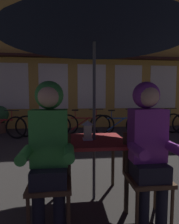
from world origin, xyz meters
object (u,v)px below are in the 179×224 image
object	(u,v)px
cafe_table	(94,148)
lantern	(88,130)
bicycle_fourth	(120,124)
bicycle_third	(84,124)
bicycle_second	(43,125)
chair_left	(51,175)
person_left_hooded	(49,140)
chair_right	(145,170)
bicycle_nearest	(0,127)
bicycle_fifth	(159,123)
person_right_hooded	(148,138)
patio_umbrella	(94,25)

from	to	relation	value
cafe_table	lantern	size ratio (longest dim) A/B	3.20
bicycle_fourth	bicycle_third	bearing A→B (deg)	170.29
cafe_table	bicycle_fourth	world-z (taller)	bicycle_fourth
lantern	bicycle_second	xyz separation A→B (m)	(-0.99, 3.60, -0.51)
cafe_table	chair_left	distance (m)	0.62
person_left_hooded	bicycle_second	bearing A→B (deg)	98.29
lantern	chair_right	bearing A→B (deg)	-33.04
bicycle_nearest	bicycle_third	world-z (taller)	same
person_left_hooded	bicycle_fifth	bearing A→B (deg)	52.15
bicycle_fifth	person_right_hooded	bearing A→B (deg)	-118.49
patio_umbrella	chair_right	xyz separation A→B (m)	(0.48, -0.37, -1.57)
person_right_hooded	bicycle_fifth	bearing A→B (deg)	61.51
bicycle_fourth	bicycle_fifth	size ratio (longest dim) A/B	1.00
cafe_table	person_right_hooded	size ratio (longest dim) A/B	0.53
person_left_hooded	bicycle_third	bearing A→B (deg)	80.70
chair_right	bicycle_fifth	world-z (taller)	chair_right
cafe_table	person_left_hooded	xyz separation A→B (m)	(-0.48, -0.43, 0.21)
bicycle_nearest	bicycle_fourth	size ratio (longest dim) A/B	0.98
bicycle_nearest	bicycle_fifth	size ratio (longest dim) A/B	0.98
lantern	chair_left	bearing A→B (deg)	-137.92
patio_umbrella	chair_right	bearing A→B (deg)	-37.55
lantern	bicycle_third	size ratio (longest dim) A/B	0.14
lantern	bicycle_nearest	distance (m)	4.21
chair_right	bicycle_fifth	bearing A→B (deg)	61.17
person_left_hooded	lantern	bearing A→B (deg)	46.24
bicycle_second	bicycle_third	world-z (taller)	same
cafe_table	bicycle_second	world-z (taller)	bicycle_second
chair_right	person_left_hooded	world-z (taller)	person_left_hooded
cafe_table	patio_umbrella	size ratio (longest dim) A/B	0.32
person_left_hooded	person_right_hooded	xyz separation A→B (m)	(0.96, 0.00, 0.00)
cafe_table	bicycle_fifth	distance (m)	4.57
bicycle_nearest	bicycle_third	size ratio (longest dim) A/B	0.99
person_left_hooded	bicycle_second	size ratio (longest dim) A/B	0.83
patio_umbrella	bicycle_fourth	distance (m)	4.13
cafe_table	bicycle_second	xyz separation A→B (m)	(-1.07, 3.59, -0.29)
person_right_hooded	bicycle_second	bearing A→B (deg)	111.03
patio_umbrella	cafe_table	bearing A→B (deg)	0.00
bicycle_second	bicycle_fourth	world-z (taller)	same
bicycle_second	chair_right	bearing A→B (deg)	-68.69
bicycle_second	person_right_hooded	bearing A→B (deg)	-68.97
person_right_hooded	bicycle_third	size ratio (longest dim) A/B	0.84
chair_right	person_right_hooded	size ratio (longest dim) A/B	0.62
person_left_hooded	bicycle_fourth	size ratio (longest dim) A/B	0.83
bicycle_nearest	bicycle_fifth	distance (m)	5.02
chair_right	bicycle_fifth	xyz separation A→B (m)	(2.22, 4.04, -0.14)
patio_umbrella	bicycle_third	distance (m)	4.09
cafe_table	person_left_hooded	world-z (taller)	person_left_hooded
patio_umbrella	person_left_hooded	size ratio (longest dim) A/B	1.65
bicycle_fourth	chair_left	bearing A→B (deg)	-114.93
person_left_hooded	person_right_hooded	size ratio (longest dim) A/B	1.00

